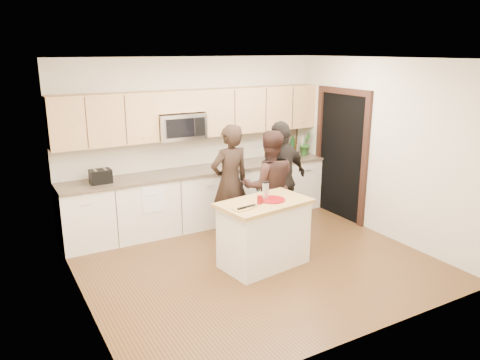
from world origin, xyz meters
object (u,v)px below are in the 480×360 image
toaster (101,176)px  woman_right (281,180)px  island (264,233)px  woman_left (230,183)px  woman_center (269,186)px

toaster → woman_right: woman_right is taller
toaster → woman_right: (2.47, -1.01, -0.14)m
island → woman_left: bearing=78.5°
woman_right → woman_left: bearing=-36.2°
woman_center → woman_right: 0.28m
woman_right → toaster: bearing=-37.0°
toaster → woman_right: bearing=-22.3°
island → woman_center: (0.53, 0.70, 0.39)m
island → woman_center: woman_center is taller
woman_center → toaster: bearing=-5.3°
island → woman_right: bearing=36.2°
toaster → woman_left: woman_left is taller
island → woman_center: bearing=44.8°
woman_left → woman_right: (0.73, -0.29, 0.02)m
island → woman_left: 1.14m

